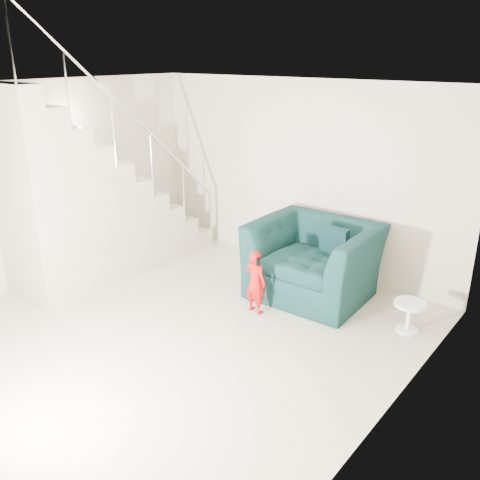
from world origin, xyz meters
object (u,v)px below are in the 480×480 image
at_px(armchair, 314,260).
at_px(staircase, 89,212).
at_px(toddler, 255,282).
at_px(side_table, 409,312).

height_order(armchair, staircase, staircase).
height_order(toddler, staircase, staircase).
distance_m(armchair, side_table, 1.39).
bearing_deg(toddler, staircase, 18.07).
distance_m(armchair, staircase, 3.13).
relative_size(toddler, staircase, 0.22).
bearing_deg(toddler, armchair, -103.91).
height_order(side_table, staircase, staircase).
height_order(armchair, side_table, armchair).
bearing_deg(side_table, toddler, -156.43).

